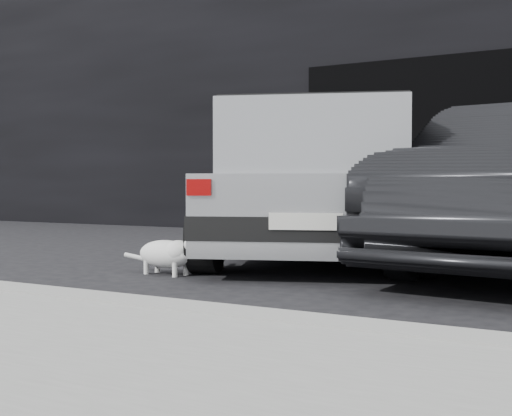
% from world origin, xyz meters
% --- Properties ---
extents(ground, '(80.00, 80.00, 0.00)m').
position_xyz_m(ground, '(0.00, 0.00, 0.00)').
color(ground, black).
rests_on(ground, ground).
extents(building_facade, '(34.00, 4.00, 5.00)m').
position_xyz_m(building_facade, '(1.00, 6.00, 2.50)').
color(building_facade, black).
rests_on(building_facade, ground).
extents(garage_opening, '(4.00, 0.10, 2.60)m').
position_xyz_m(garage_opening, '(1.00, 3.99, 1.30)').
color(garage_opening, black).
rests_on(garage_opening, ground).
extents(curb, '(18.00, 0.25, 0.12)m').
position_xyz_m(curb, '(1.00, -2.60, 0.06)').
color(curb, gray).
rests_on(curb, ground).
extents(silver_hatchback, '(3.11, 4.48, 1.51)m').
position_xyz_m(silver_hatchback, '(0.50, 0.77, 0.83)').
color(silver_hatchback, '#B8BABD').
rests_on(silver_hatchback, ground).
extents(cat_siamese, '(0.37, 0.74, 0.26)m').
position_xyz_m(cat_siamese, '(0.06, -0.68, 0.12)').
color(cat_siamese, beige).
rests_on(cat_siamese, ground).
extents(cat_white, '(0.81, 0.33, 0.38)m').
position_xyz_m(cat_white, '(-0.09, -1.03, 0.18)').
color(cat_white, silver).
rests_on(cat_white, ground).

